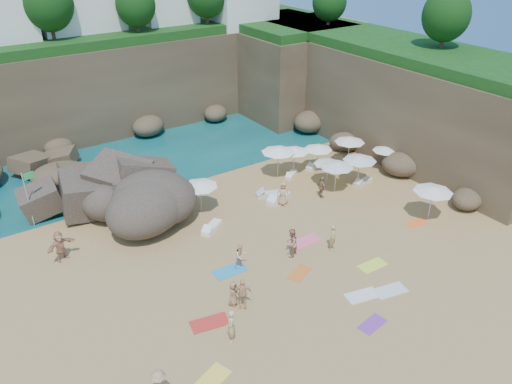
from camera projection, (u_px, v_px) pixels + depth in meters
ground at (256, 250)px, 30.15m from camera, size 120.00×120.00×0.00m
seawater at (95, 111)px, 51.90m from camera, size 120.00×120.00×0.00m
cliff_back at (126, 81)px, 47.33m from camera, size 44.00×8.00×8.00m
cliff_right at (385, 96)px, 43.37m from camera, size 8.00×30.00×8.00m
cliff_corner at (284, 69)px, 51.09m from camera, size 10.00×12.00×8.00m
rock_promontory at (9, 193)px, 36.34m from camera, size 12.00×7.00×2.00m
clifftop_trees at (172, 5)px, 41.23m from camera, size 35.60×23.82×4.40m
rock_outcrop at (111, 218)px, 33.29m from camera, size 10.22×8.58×3.56m
flag_pole at (28, 192)px, 31.39m from camera, size 0.74×0.23×3.84m
parasol_0 at (200, 184)px, 33.09m from camera, size 2.44×2.44×2.31m
parasol_1 at (318, 147)px, 38.79m from camera, size 2.24×2.24×2.12m
parasol_2 at (294, 150)px, 38.37m from camera, size 2.25×2.25×2.13m
parasol_3 at (350, 140)px, 39.71m from camera, size 2.41×2.41×2.28m
parasol_4 at (385, 149)px, 39.09m from camera, size 1.97×1.97×1.86m
parasol_5 at (278, 150)px, 37.69m from camera, size 2.57×2.57×2.43m
parasol_7 at (360, 158)px, 36.56m from camera, size 2.47×2.47×2.34m
parasol_8 at (328, 162)px, 36.69m from camera, size 2.12×2.12×2.01m
parasol_9 at (337, 165)px, 35.66m from camera, size 2.45×2.45×2.32m
parasol_11 at (433, 189)px, 32.24m from camera, size 2.55×2.55×2.41m
lounger_0 at (212, 227)px, 32.06m from camera, size 1.85×1.48×0.28m
lounger_1 at (270, 194)px, 35.89m from camera, size 2.06×1.32×0.30m
lounger_2 at (291, 175)px, 38.68m from camera, size 1.56×1.30×0.24m
lounger_3 at (278, 198)px, 35.37m from camera, size 2.15×1.27×0.32m
lounger_4 at (315, 166)px, 40.01m from camera, size 1.80×0.95×0.27m
lounger_5 at (363, 182)px, 37.59m from camera, size 1.77×0.77×0.27m
towel_2 at (299, 273)px, 28.15m from camera, size 1.79×1.36×0.03m
towel_4 at (211, 381)px, 21.59m from camera, size 2.08×1.53×0.03m
towel_5 at (362, 296)px, 26.46m from camera, size 1.95×1.28×0.03m
towel_6 at (372, 324)px, 24.60m from camera, size 1.61×0.98×0.03m
towel_7 at (210, 323)px, 24.67m from camera, size 2.04×1.30×0.03m
towel_8 at (230, 271)px, 28.30m from camera, size 1.96×1.05×0.03m
towel_9 at (306, 241)px, 30.92m from camera, size 1.93×0.96×0.03m
towel_10 at (417, 223)px, 32.75m from camera, size 1.54×0.87×0.03m
towel_12 at (373, 265)px, 28.77m from camera, size 1.74×0.92×0.03m
towel_13 at (390, 290)px, 26.82m from camera, size 1.96×1.26×0.03m
person_stand_1 at (291, 243)px, 29.18m from camera, size 1.11×1.04×1.83m
person_stand_2 at (149, 169)px, 38.14m from camera, size 0.94×0.93×1.45m
person_stand_3 at (322, 187)px, 35.41m from camera, size 0.59×1.02×1.63m
person_stand_4 at (283, 194)px, 34.48m from camera, size 0.97×0.87×1.75m
person_stand_5 at (60, 246)px, 28.85m from camera, size 1.84×1.03×1.90m
person_stand_6 at (231, 326)px, 23.28m from camera, size 0.63×0.75×1.75m
person_lie_1 at (242, 304)px, 25.61m from camera, size 1.72×1.98×0.42m
person_lie_2 at (233, 302)px, 25.77m from camera, size 1.19×1.57×0.38m
person_lie_4 at (332, 246)px, 30.11m from camera, size 1.32×1.74×0.40m
person_lie_5 at (241, 263)px, 28.53m from camera, size 0.77×1.51×0.56m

